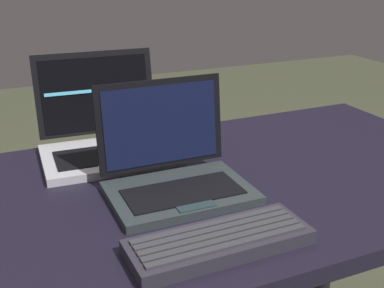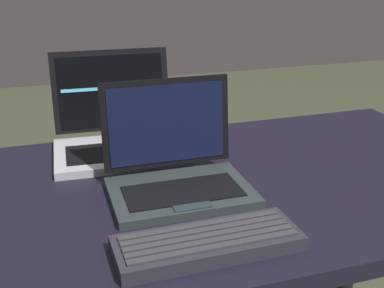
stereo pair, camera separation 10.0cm
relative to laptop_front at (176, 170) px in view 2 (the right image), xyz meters
The scene contains 4 objects.
desk 0.15m from the laptop_front, 12.28° to the left, with size 1.48×0.74×0.73m.
laptop_front is the anchor object (origin of this frame).
laptop_rear 0.28m from the laptop_front, 107.17° to the left, with size 0.34×0.29×0.25m.
external_keyboard 0.25m from the laptop_front, 93.15° to the right, with size 0.33×0.12×0.03m.
Camera 2 is at (-0.31, -0.95, 1.22)m, focal length 46.43 mm.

